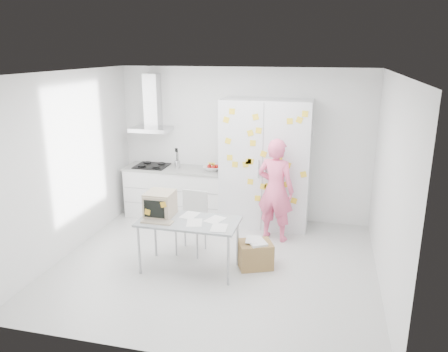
% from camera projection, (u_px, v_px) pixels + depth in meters
% --- Properties ---
extents(floor, '(4.50, 4.00, 0.02)m').
position_uv_depth(floor, '(215.00, 265.00, 6.30)').
color(floor, silver).
rests_on(floor, ground).
extents(walls, '(4.52, 4.01, 2.70)m').
position_uv_depth(walls, '(227.00, 162.00, 6.60)').
color(walls, white).
rests_on(walls, ground).
extents(ceiling, '(4.50, 4.00, 0.02)m').
position_uv_depth(ceiling, '(214.00, 73.00, 5.55)').
color(ceiling, white).
rests_on(ceiling, walls).
extents(counter_run, '(1.84, 0.63, 1.28)m').
position_uv_depth(counter_run, '(176.00, 191.00, 8.03)').
color(counter_run, white).
rests_on(counter_run, ground).
extents(range_hood, '(0.70, 0.48, 1.01)m').
position_uv_depth(range_hood, '(152.00, 109.00, 7.84)').
color(range_hood, silver).
rests_on(range_hood, walls).
extents(tall_cabinet, '(1.50, 0.68, 2.20)m').
position_uv_depth(tall_cabinet, '(265.00, 164.00, 7.45)').
color(tall_cabinet, silver).
rests_on(tall_cabinet, ground).
extents(person, '(0.69, 0.55, 1.67)m').
position_uv_depth(person, '(275.00, 190.00, 6.93)').
color(person, '#FE6390').
rests_on(person, ground).
extents(desk, '(1.37, 0.70, 1.09)m').
position_uv_depth(desk, '(170.00, 212.00, 6.03)').
color(desk, gray).
rests_on(desk, ground).
extents(chair, '(0.45, 0.45, 0.93)m').
position_uv_depth(chair, '(192.00, 218.00, 6.60)').
color(chair, '#B7B7B5').
rests_on(chair, ground).
extents(cardboard_box, '(0.57, 0.52, 0.41)m').
position_uv_depth(cardboard_box, '(255.00, 254.00, 6.19)').
color(cardboard_box, olive).
rests_on(cardboard_box, ground).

